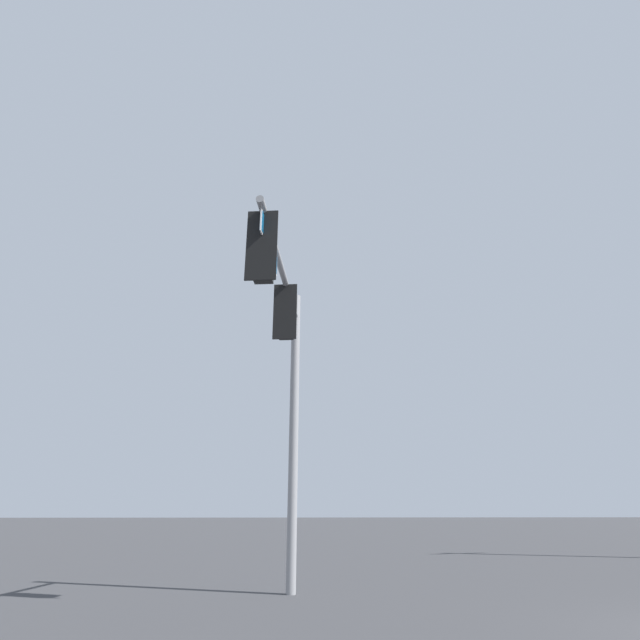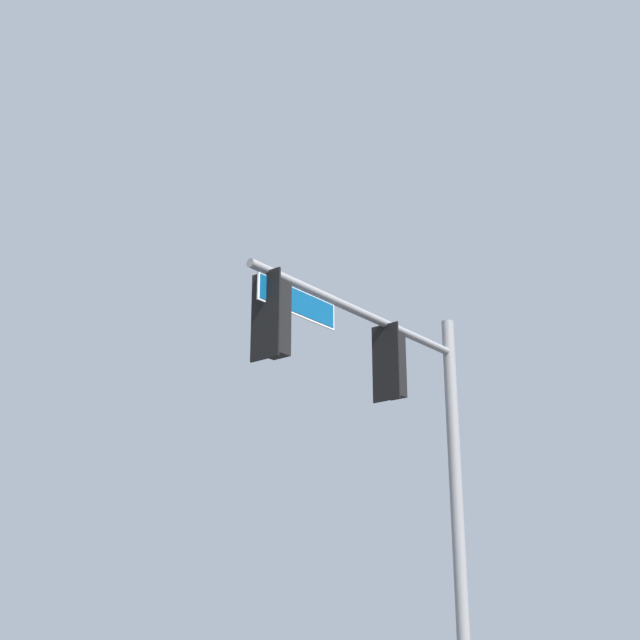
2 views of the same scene
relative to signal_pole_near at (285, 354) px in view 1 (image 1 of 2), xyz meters
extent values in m
cylinder|color=gray|center=(-1.81, 0.27, -1.36)|extent=(0.22, 0.22, 7.08)
cylinder|color=gray|center=(0.83, -0.13, 1.58)|extent=(5.29, 0.93, 0.13)
cube|color=black|center=(0.22, -0.03, 0.91)|extent=(0.11, 0.52, 1.30)
cube|color=black|center=(0.04, -0.01, 0.91)|extent=(0.40, 0.37, 1.10)
cylinder|color=black|center=(0.04, -0.01, 1.52)|extent=(0.04, 0.04, 0.12)
cylinder|color=red|center=(-0.16, 0.02, 1.24)|extent=(0.06, 0.22, 0.22)
cylinder|color=#392D05|center=(-0.16, 0.02, 0.91)|extent=(0.06, 0.22, 0.22)
cylinder|color=black|center=(-0.16, 0.02, 0.58)|extent=(0.06, 0.22, 0.22)
cube|color=black|center=(3.12, -0.47, 0.91)|extent=(0.11, 0.52, 1.30)
cube|color=black|center=(2.94, -0.44, 0.91)|extent=(0.40, 0.37, 1.10)
cylinder|color=black|center=(2.94, -0.44, 1.52)|extent=(0.04, 0.04, 0.12)
cylinder|color=red|center=(2.74, -0.41, 1.24)|extent=(0.06, 0.22, 0.22)
cylinder|color=#392D05|center=(2.74, -0.41, 0.91)|extent=(0.06, 0.22, 0.22)
cylinder|color=black|center=(2.74, -0.41, 0.58)|extent=(0.06, 0.22, 0.22)
cube|color=#0A4C7F|center=(2.44, -0.37, 1.29)|extent=(1.65, 0.29, 0.36)
cube|color=white|center=(2.44, -0.37, 1.29)|extent=(1.71, 0.28, 0.42)
camera|label=1|loc=(10.44, -0.11, -3.25)|focal=28.00mm
camera|label=2|loc=(12.82, 6.04, -3.32)|focal=50.00mm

